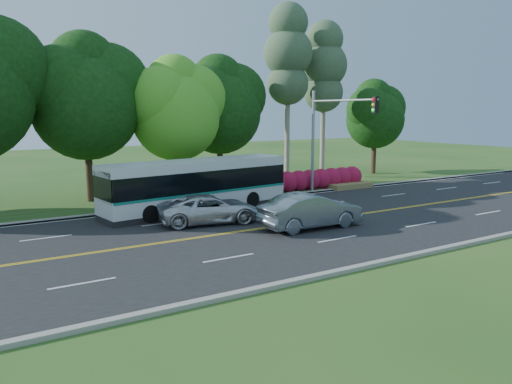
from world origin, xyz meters
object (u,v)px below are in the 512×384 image
transit_bus (197,186)px  suv (210,209)px  traffic_signal (331,126)px  sedan (311,211)px

transit_bus → suv: 3.29m
traffic_signal → transit_bus: traffic_signal is taller
suv → transit_bus: bearing=-2.2°
sedan → suv: 5.14m
transit_bus → sedan: size_ratio=2.19×
traffic_signal → transit_bus: size_ratio=0.62×
traffic_signal → sedan: traffic_signal is taller
suv → sedan: bearing=-123.2°
transit_bus → suv: bearing=-111.2°
sedan → traffic_signal: bearing=-43.6°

